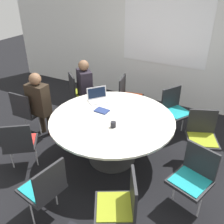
% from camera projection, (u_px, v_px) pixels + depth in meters
% --- Properties ---
extents(ground_plane, '(16.00, 16.00, 0.00)m').
position_uv_depth(ground_plane, '(112.00, 158.00, 4.04)').
color(ground_plane, black).
extents(wall_back, '(8.00, 0.07, 2.70)m').
position_uv_depth(wall_back, '(164.00, 42.00, 5.17)').
color(wall_back, silver).
rests_on(wall_back, ground_plane).
extents(conference_table, '(1.84, 1.84, 0.75)m').
position_uv_depth(conference_table, '(112.00, 126.00, 3.73)').
color(conference_table, '#333333').
rests_on(conference_table, ground_plane).
extents(chair_0, '(0.61, 0.60, 0.86)m').
position_uv_depth(chair_0, '(79.00, 90.00, 5.09)').
color(chair_0, '#262628').
rests_on(chair_0, ground_plane).
extents(chair_1, '(0.45, 0.43, 0.86)m').
position_uv_depth(chair_1, '(27.00, 110.00, 4.38)').
color(chair_1, '#262628').
rests_on(chair_1, ground_plane).
extents(chair_2, '(0.60, 0.60, 0.86)m').
position_uv_depth(chair_2, '(20.00, 142.00, 3.55)').
color(chair_2, '#262628').
rests_on(chair_2, ground_plane).
extents(chair_3, '(0.49, 0.50, 0.86)m').
position_uv_depth(chair_3, '(45.00, 186.00, 2.82)').
color(chair_3, '#262628').
rests_on(chair_3, ground_plane).
extents(chair_4, '(0.58, 0.59, 0.86)m').
position_uv_depth(chair_4, '(121.00, 203.00, 2.62)').
color(chair_4, '#262628').
rests_on(chair_4, ground_plane).
extents(chair_5, '(0.55, 0.54, 0.86)m').
position_uv_depth(chair_5, '(193.00, 175.00, 2.98)').
color(chair_5, '#262628').
rests_on(chair_5, ground_plane).
extents(chair_6, '(0.56, 0.55, 0.86)m').
position_uv_depth(chair_6, '(202.00, 134.00, 3.72)').
color(chair_6, '#262628').
rests_on(chair_6, ground_plane).
extents(chair_7, '(0.59, 0.59, 0.86)m').
position_uv_depth(chair_7, '(175.00, 108.00, 4.44)').
color(chair_7, '#262628').
rests_on(chair_7, ground_plane).
extents(chair_8, '(0.50, 0.51, 0.86)m').
position_uv_depth(chair_8, '(128.00, 94.00, 4.93)').
color(chair_8, '#262628').
rests_on(chair_8, ground_plane).
extents(person_0, '(0.42, 0.40, 1.21)m').
position_uv_depth(person_0, '(85.00, 85.00, 4.83)').
color(person_0, '#231E28').
rests_on(person_0, ground_plane).
extents(person_1, '(0.36, 0.26, 1.21)m').
position_uv_depth(person_1, '(39.00, 101.00, 4.26)').
color(person_1, '#2D2319').
rests_on(person_1, ground_plane).
extents(laptop, '(0.39, 0.40, 0.21)m').
position_uv_depth(laptop, '(98.00, 97.00, 4.15)').
color(laptop, silver).
rests_on(laptop, conference_table).
extents(spiral_notebook, '(0.22, 0.16, 0.02)m').
position_uv_depth(spiral_notebook, '(102.00, 111.00, 3.84)').
color(spiral_notebook, navy).
rests_on(spiral_notebook, conference_table).
extents(coffee_cup, '(0.08, 0.08, 0.08)m').
position_uv_depth(coffee_cup, '(113.00, 124.00, 3.44)').
color(coffee_cup, black).
rests_on(coffee_cup, conference_table).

